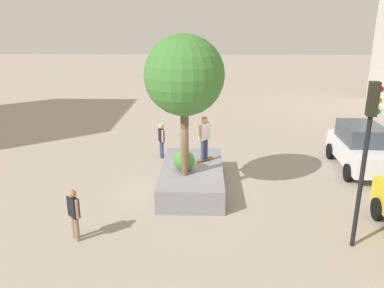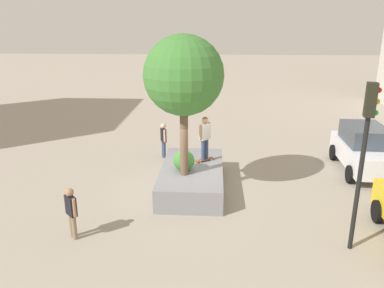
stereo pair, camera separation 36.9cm
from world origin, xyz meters
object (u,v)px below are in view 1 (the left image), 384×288
at_px(traffic_light_corner, 368,139).
at_px(passerby_with_bag, 74,211).
at_px(skateboard, 204,159).
at_px(skateboarder, 204,135).
at_px(police_car, 361,147).
at_px(pedestrian_crossing, 161,138).
at_px(planter_ledge, 192,177).
at_px(plaza_tree, 184,76).

xyz_separation_m(traffic_light_corner, passerby_with_bag, (-0.05, -7.80, -2.22)).
height_order(skateboard, skateboarder, skateboarder).
distance_m(police_car, pedestrian_crossing, 8.54).
distance_m(skateboarder, traffic_light_corner, 6.26).
distance_m(skateboarder, pedestrian_crossing, 3.37).
distance_m(planter_ledge, passerby_with_bag, 4.95).
bearing_deg(skateboarder, passerby_with_bag, -39.33).
bearing_deg(plaza_tree, pedestrian_crossing, -162.46).
relative_size(skateboarder, passerby_with_bag, 1.08).
distance_m(planter_ledge, skateboard, 0.94).
bearing_deg(pedestrian_crossing, police_car, 82.30).
height_order(police_car, passerby_with_bag, police_car).
distance_m(plaza_tree, skateboarder, 2.87).
height_order(skateboarder, traffic_light_corner, traffic_light_corner).
xyz_separation_m(planter_ledge, skateboarder, (-0.69, 0.45, 1.45)).
distance_m(police_car, passerby_with_bag, 11.75).
height_order(planter_ledge, skateboard, skateboard).
xyz_separation_m(police_car, pedestrian_crossing, (-1.14, -8.46, -0.03)).
bearing_deg(traffic_light_corner, police_car, 158.39).
distance_m(skateboard, pedestrian_crossing, 3.25).
distance_m(plaza_tree, passerby_with_bag, 5.42).
bearing_deg(plaza_tree, police_car, 111.64).
height_order(skateboarder, passerby_with_bag, skateboarder).
distance_m(police_car, traffic_light_corner, 6.75).
bearing_deg(plaza_tree, skateboarder, 154.16).
height_order(traffic_light_corner, pedestrian_crossing, traffic_light_corner).
bearing_deg(skateboard, skateboarder, 0.00).
bearing_deg(skateboarder, skateboard, 180.00).
height_order(skateboard, police_car, police_car).
bearing_deg(police_car, planter_ledge, -72.93).
bearing_deg(skateboard, plaza_tree, -25.84).
relative_size(planter_ledge, skateboarder, 2.64).
relative_size(traffic_light_corner, pedestrian_crossing, 2.85).
bearing_deg(passerby_with_bag, skateboarder, 140.67).
relative_size(skateboarder, police_car, 0.41).
bearing_deg(traffic_light_corner, pedestrian_crossing, -139.28).
height_order(police_car, traffic_light_corner, traffic_light_corner).
xyz_separation_m(plaza_tree, passerby_with_bag, (3.04, -2.96, -3.37)).
xyz_separation_m(skateboarder, pedestrian_crossing, (-2.60, -1.94, -0.93)).
distance_m(plaza_tree, pedestrian_crossing, 5.36).
relative_size(plaza_tree, passerby_with_bag, 3.09).
xyz_separation_m(planter_ledge, traffic_light_corner, (3.81, 4.61, 2.71)).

